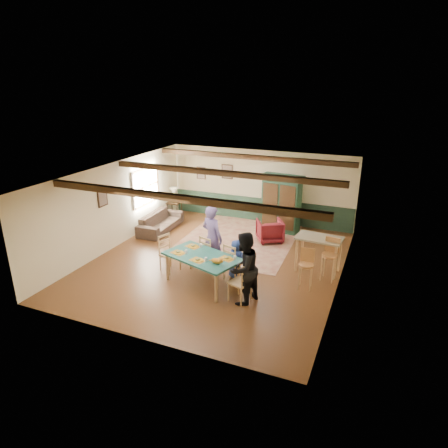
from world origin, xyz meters
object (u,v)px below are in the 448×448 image
at_px(person_woman, 244,268).
at_px(sofa, 161,222).
at_px(end_table, 175,209).
at_px(table_lamp, 174,195).
at_px(dining_table, 202,270).
at_px(counter_table, 318,254).
at_px(person_child, 236,259).
at_px(dining_chair_far_right, 234,261).
at_px(bar_stool_right, 329,260).
at_px(person_man, 212,238).
at_px(dining_chair_end_right, 240,281).
at_px(armoire, 281,204).
at_px(armchair, 270,231).
at_px(dining_chair_far_left, 210,253).
at_px(bar_stool_left, 306,270).
at_px(cat, 217,260).
at_px(dining_chair_end_left, 170,253).

xyz_separation_m(person_woman, sofa, (-4.42, 3.48, -0.59)).
bearing_deg(end_table, table_lamp, 0.00).
height_order(dining_table, end_table, dining_table).
bearing_deg(person_woman, counter_table, 168.23).
bearing_deg(person_child, person_woman, 136.74).
relative_size(dining_chair_far_right, bar_stool_right, 0.89).
bearing_deg(person_man, dining_chair_end_right, 152.70).
distance_m(person_man, armoire, 3.80).
xyz_separation_m(armchair, sofa, (-3.91, -0.49, -0.06)).
relative_size(dining_chair_far_left, dining_chair_end_right, 1.00).
xyz_separation_m(person_woman, armoire, (-0.45, 5.05, 0.11)).
distance_m(dining_chair_far_left, armchair, 2.84).
relative_size(bar_stool_left, bar_stool_right, 0.91).
xyz_separation_m(dining_chair_end_right, person_woman, (0.10, -0.03, 0.38)).
bearing_deg(person_child, dining_chair_end_right, 133.15).
relative_size(person_man, armchair, 2.31).
xyz_separation_m(armchair, table_lamp, (-4.16, 0.97, 0.52)).
distance_m(person_woman, cat, 0.77).
bearing_deg(person_woman, end_table, -118.63).
bearing_deg(armchair, sofa, -24.02).
height_order(dining_chair_end_right, person_woman, person_woman).
bearing_deg(armchair, person_child, 56.89).
xyz_separation_m(dining_chair_end_left, person_man, (1.05, 0.58, 0.42)).
distance_m(armoire, bar_stool_right, 3.80).
relative_size(person_child, bar_stool_right, 0.94).
xyz_separation_m(person_child, cat, (-0.15, -0.98, 0.37)).
height_order(dining_chair_far_right, armchair, dining_chair_far_right).
height_order(table_lamp, bar_stool_right, table_lamp).
height_order(dining_chair_far_left, person_woman, person_woman).
relative_size(dining_chair_end_left, armoire, 0.51).
height_order(dining_chair_end_left, person_child, person_child).
xyz_separation_m(dining_chair_far_right, table_lamp, (-4.03, 3.91, 0.37)).
relative_size(dining_chair_end_left, table_lamp, 1.85).
height_order(dining_table, cat, cat).
distance_m(dining_chair_far_right, counter_table, 2.39).
distance_m(armoire, table_lamp, 4.23).
bearing_deg(armoire, person_man, -97.80).
relative_size(person_man, counter_table, 1.53).
bearing_deg(person_child, armoire, -74.48).
relative_size(person_woman, end_table, 2.94).
bearing_deg(dining_chair_far_left, dining_chair_end_left, 43.83).
relative_size(dining_chair_far_right, sofa, 0.49).
xyz_separation_m(dining_chair_end_left, armchair, (1.97, 3.16, -0.15)).
distance_m(dining_chair_end_right, end_table, 6.71).
xyz_separation_m(sofa, end_table, (-0.25, 1.46, -0.00)).
distance_m(dining_chair_end_right, cat, 0.77).
xyz_separation_m(dining_table, counter_table, (2.64, 1.94, 0.10)).
xyz_separation_m(person_man, sofa, (-2.98, 2.10, -0.63)).
relative_size(person_woman, counter_table, 1.46).
relative_size(person_child, table_lamp, 1.96).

